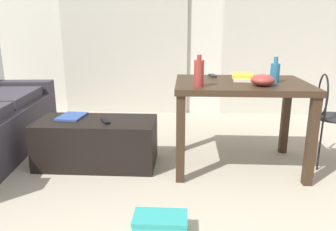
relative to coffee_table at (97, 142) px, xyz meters
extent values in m
plane|color=#B2A893|center=(1.06, -0.13, -0.21)|extent=(8.16, 8.16, 0.00)
cube|color=silver|center=(1.06, 1.97, 1.00)|extent=(5.90, 0.10, 2.42)
cube|color=beige|center=(-0.07, 1.88, 0.82)|extent=(1.77, 0.03, 2.05)
cube|color=beige|center=(2.19, 1.88, 0.82)|extent=(1.77, 0.03, 2.05)
cube|color=#38333D|center=(-1.27, 1.02, 0.31)|extent=(0.91, 0.28, 0.14)
cube|color=#3E3944|center=(-1.17, 0.52, 0.29)|extent=(0.72, 0.83, 0.10)
cube|color=black|center=(0.00, 0.00, 0.00)|extent=(1.06, 0.50, 0.42)
cube|color=#382619|center=(1.28, 0.05, 0.54)|extent=(1.12, 0.80, 0.05)
cube|color=#382619|center=(0.77, -0.31, 0.15)|extent=(0.07, 0.07, 0.72)
cube|color=#382619|center=(1.79, -0.31, 0.15)|extent=(0.07, 0.07, 0.72)
cube|color=#382619|center=(0.77, 0.40, 0.15)|extent=(0.07, 0.07, 0.72)
cube|color=#382619|center=(1.79, 0.40, 0.15)|extent=(0.07, 0.07, 0.72)
cylinder|color=black|center=(2.13, 0.09, 0.25)|extent=(0.37, 0.37, 0.02)
cylinder|color=black|center=(1.98, -0.02, 0.01)|extent=(0.02, 0.02, 0.45)
cylinder|color=black|center=(2.02, 0.23, 0.01)|extent=(0.02, 0.02, 0.45)
torus|color=black|center=(2.00, 0.11, 0.45)|extent=(0.08, 0.36, 0.36)
cylinder|color=black|center=(1.97, -0.05, 0.35)|extent=(0.02, 0.02, 0.20)
cylinder|color=black|center=(2.03, 0.26, 0.35)|extent=(0.02, 0.02, 0.20)
cylinder|color=teal|center=(1.55, 0.03, 0.64)|extent=(0.08, 0.08, 0.16)
cylinder|color=teal|center=(1.55, 0.03, 0.75)|extent=(0.04, 0.04, 0.06)
cylinder|color=#99332D|center=(0.90, -0.21, 0.67)|extent=(0.08, 0.08, 0.21)
cylinder|color=#99332D|center=(0.90, -0.21, 0.79)|extent=(0.04, 0.04, 0.04)
ellipsoid|color=#9E3833|center=(1.42, -0.14, 0.61)|extent=(0.19, 0.19, 0.09)
cube|color=silver|center=(1.30, 0.16, 0.58)|extent=(0.18, 0.30, 0.02)
cube|color=gold|center=(1.30, 0.15, 0.60)|extent=(0.21, 0.26, 0.03)
cube|color=#232326|center=(1.05, 0.31, 0.57)|extent=(0.07, 0.15, 0.02)
cube|color=#9EA0A5|center=(1.61, 0.25, 0.57)|extent=(0.05, 0.08, 0.00)
torus|color=#262628|center=(1.58, 0.20, 0.57)|extent=(0.03, 0.03, 0.00)
cube|color=#9EA0A5|center=(1.62, 0.24, 0.57)|extent=(0.07, 0.06, 0.00)
torus|color=#262628|center=(1.57, 0.20, 0.57)|extent=(0.03, 0.03, 0.00)
cube|color=black|center=(0.10, -0.05, 0.22)|extent=(0.12, 0.16, 0.02)
cube|color=#33519E|center=(-0.25, 0.08, 0.22)|extent=(0.24, 0.30, 0.02)
cube|color=#33B2AD|center=(0.66, -1.03, -0.16)|extent=(0.32, 0.19, 0.10)
cube|color=teal|center=(0.66, -1.03, -0.09)|extent=(0.33, 0.19, 0.02)
camera|label=1|loc=(0.81, -2.78, 1.03)|focal=35.09mm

